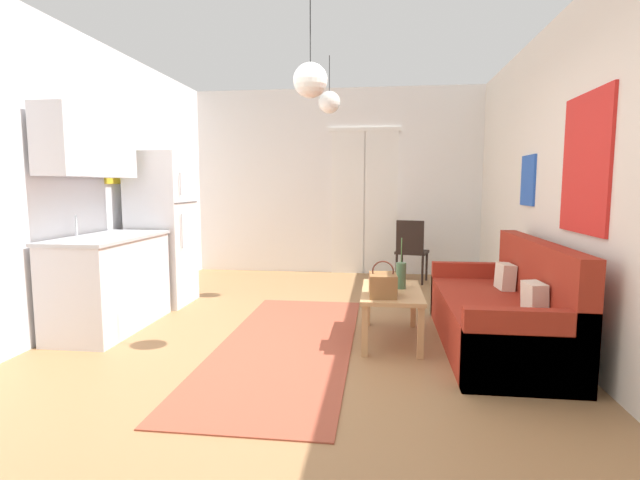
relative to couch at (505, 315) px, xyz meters
name	(u,v)px	position (x,y,z in m)	size (l,w,h in m)	color
ground_plane	(291,363)	(-1.74, -0.47, -0.33)	(4.98, 8.14, 0.10)	#996D44
wall_back	(337,183)	(-1.72, 3.34, 1.12)	(4.58, 0.13, 2.83)	white
wall_right	(602,178)	(0.50, -0.47, 1.14)	(0.12, 7.74, 2.83)	silver
wall_left	(21,179)	(-3.98, -0.47, 1.13)	(0.12, 7.74, 2.83)	silver
area_rug	(286,344)	(-1.84, -0.19, -0.27)	(1.12, 3.05, 0.01)	#9E4733
couch	(505,315)	(0.00, 0.00, 0.00)	(0.83, 1.99, 0.91)	maroon
coffee_table	(392,297)	(-0.94, 0.06, 0.11)	(0.52, 0.94, 0.45)	tan
bamboo_vase	(401,275)	(-0.86, 0.14, 0.29)	(0.09, 0.09, 0.45)	#47704C
handbag	(383,285)	(-1.02, -0.18, 0.27)	(0.23, 0.29, 0.30)	brown
refrigerator	(162,229)	(-3.53, 1.08, 0.59)	(0.62, 0.64, 1.73)	white
kitchen_counter	(105,249)	(-3.62, 0.07, 0.48)	(0.63, 1.29, 2.04)	silver
accent_chair	(411,248)	(-0.61, 2.63, 0.21)	(0.51, 0.49, 0.88)	black
pendant_lamp_near	(310,80)	(-1.60, -0.35, 1.88)	(0.26, 0.26, 0.80)	black
pendant_lamp_far	(329,102)	(-1.65, 1.50, 2.03)	(0.25, 0.25, 0.65)	black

